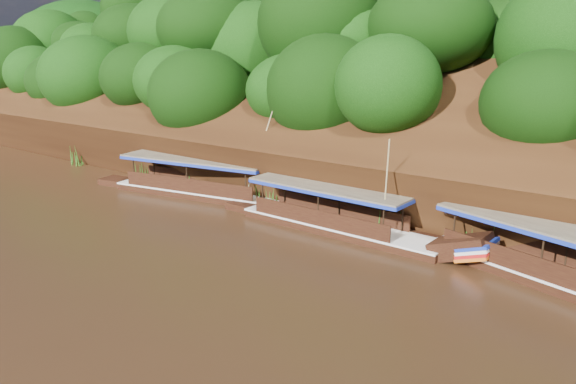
{
  "coord_description": "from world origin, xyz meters",
  "views": [
    {
      "loc": [
        14.09,
        -16.09,
        9.73
      ],
      "look_at": [
        -3.64,
        7.0,
        2.03
      ],
      "focal_mm": 35.0,
      "sensor_mm": 36.0,
      "label": 1
    }
  ],
  "objects": [
    {
      "name": "ground",
      "position": [
        0.0,
        0.0,
        0.0
      ],
      "size": [
        160.0,
        160.0,
        0.0
      ],
      "primitive_type": "plane",
      "color": "black",
      "rests_on": "ground"
    },
    {
      "name": "boat_2",
      "position": [
        -10.87,
        8.96,
        0.57
      ],
      "size": [
        16.08,
        4.95,
        6.65
      ],
      "rotation": [
        0.0,
        0.0,
        0.18
      ],
      "color": "black",
      "rests_on": "ground"
    },
    {
      "name": "boat_1",
      "position": [
        -0.29,
        8.1,
        0.55
      ],
      "size": [
        14.06,
        2.68,
        5.92
      ],
      "rotation": [
        0.0,
        0.0,
        -0.02
      ],
      "color": "black",
      "rests_on": "ground"
    },
    {
      "name": "riverbank",
      "position": [
        -0.01,
        22.73,
        1.89
      ],
      "size": [
        120.0,
        30.06,
        19.4
      ],
      "color": "black",
      "rests_on": "ground"
    },
    {
      "name": "reeds",
      "position": [
        -2.98,
        9.5,
        0.85
      ],
      "size": [
        49.12,
        2.24,
        1.87
      ],
      "color": "#2D5F17",
      "rests_on": "ground"
    }
  ]
}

